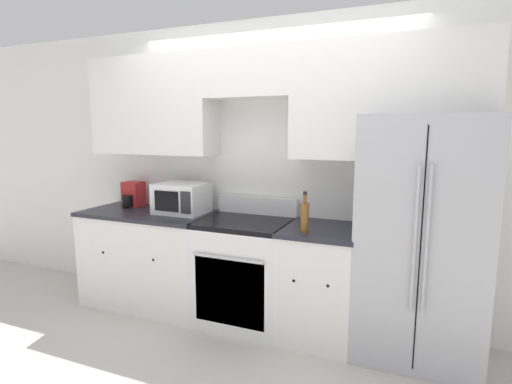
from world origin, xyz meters
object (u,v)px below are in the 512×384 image
(oven_range, at_px, (245,271))
(refrigerator, at_px, (420,238))
(bottle, at_px, (305,216))
(microwave, at_px, (182,198))

(oven_range, bearing_deg, refrigerator, 3.23)
(refrigerator, distance_m, bottle, 0.86)
(refrigerator, relative_size, bottle, 5.74)
(oven_range, xyz_separation_m, microwave, (-0.66, 0.07, 0.58))
(refrigerator, bearing_deg, bottle, -162.56)
(oven_range, relative_size, microwave, 2.40)
(refrigerator, height_order, bottle, refrigerator)
(oven_range, bearing_deg, microwave, 173.89)
(oven_range, height_order, refrigerator, refrigerator)
(microwave, relative_size, bottle, 1.44)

